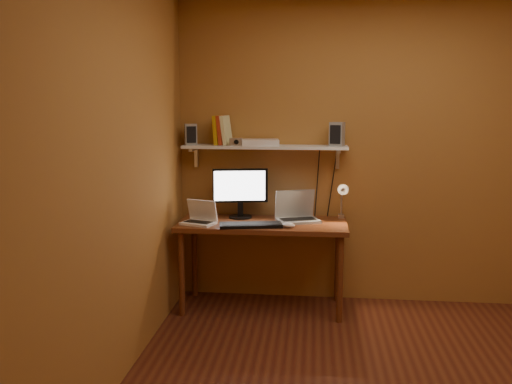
# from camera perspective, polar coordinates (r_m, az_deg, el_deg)

# --- Properties ---
(room) EXTENTS (3.44, 3.24, 2.64)m
(room) POSITION_cam_1_polar(r_m,az_deg,el_deg) (3.19, 15.49, 1.20)
(room) COLOR #5F2C18
(room) RESTS_ON ground
(desk) EXTENTS (1.40, 0.60, 0.75)m
(desk) POSITION_cam_1_polar(r_m,az_deg,el_deg) (4.54, 0.69, -4.23)
(desk) COLOR brown
(desk) RESTS_ON ground
(wall_shelf) EXTENTS (1.40, 0.25, 0.21)m
(wall_shelf) POSITION_cam_1_polar(r_m,az_deg,el_deg) (4.62, 0.94, 4.73)
(wall_shelf) COLOR white
(wall_shelf) RESTS_ON room
(monitor) EXTENTS (0.47, 0.23, 0.43)m
(monitor) POSITION_cam_1_polar(r_m,az_deg,el_deg) (4.65, -1.67, 0.18)
(monitor) COLOR black
(monitor) RESTS_ON desk
(laptop) EXTENTS (0.40, 0.34, 0.26)m
(laptop) POSITION_cam_1_polar(r_m,az_deg,el_deg) (4.58, 4.28, -2.18)
(laptop) COLOR gray
(laptop) RESTS_ON desk
(netbook) EXTENTS (0.31, 0.26, 0.20)m
(netbook) POSITION_cam_1_polar(r_m,az_deg,el_deg) (4.48, -5.90, -2.65)
(netbook) COLOR white
(netbook) RESTS_ON desk
(keyboard) EXTENTS (0.52, 0.26, 0.03)m
(keyboard) POSITION_cam_1_polar(r_m,az_deg,el_deg) (4.35, -0.55, -3.50)
(keyboard) COLOR black
(keyboard) RESTS_ON desk
(mouse) EXTENTS (0.13, 0.10, 0.04)m
(mouse) POSITION_cam_1_polar(r_m,az_deg,el_deg) (4.33, 3.42, -3.50)
(mouse) COLOR white
(mouse) RESTS_ON desk
(desk_lamp) EXTENTS (0.09, 0.23, 0.38)m
(desk_lamp) POSITION_cam_1_polar(r_m,az_deg,el_deg) (4.59, 9.08, -0.45)
(desk_lamp) COLOR silver
(desk_lamp) RESTS_ON desk
(speaker_left) EXTENTS (0.13, 0.13, 0.18)m
(speaker_left) POSITION_cam_1_polar(r_m,az_deg,el_deg) (4.71, -6.89, 6.05)
(speaker_left) COLOR gray
(speaker_left) RESTS_ON wall_shelf
(speaker_right) EXTENTS (0.14, 0.14, 0.20)m
(speaker_right) POSITION_cam_1_polar(r_m,az_deg,el_deg) (4.59, 8.53, 6.04)
(speaker_right) COLOR gray
(speaker_right) RESTS_ON wall_shelf
(books) EXTENTS (0.16, 0.18, 0.25)m
(books) POSITION_cam_1_polar(r_m,az_deg,el_deg) (4.68, -3.58, 6.51)
(books) COLOR #BD9315
(books) RESTS_ON wall_shelf
(shelf_camera) EXTENTS (0.11, 0.07, 0.07)m
(shelf_camera) POSITION_cam_1_polar(r_m,az_deg,el_deg) (4.58, -2.15, 5.29)
(shelf_camera) COLOR silver
(shelf_camera) RESTS_ON wall_shelf
(router) EXTENTS (0.34, 0.25, 0.05)m
(router) POSITION_cam_1_polar(r_m,az_deg,el_deg) (4.61, 0.46, 5.25)
(router) COLOR white
(router) RESTS_ON wall_shelf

